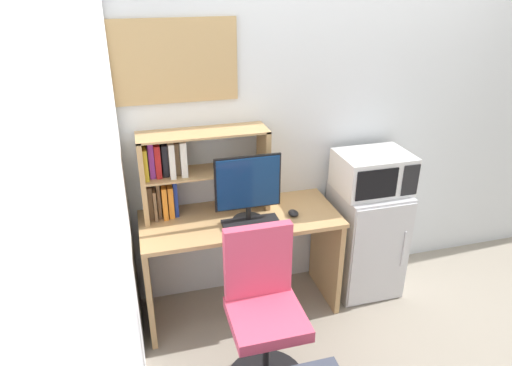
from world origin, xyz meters
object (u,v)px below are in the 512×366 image
object	(u,v)px
microwave	(373,172)
desk_chair	(264,319)
mini_fridge	(365,239)
wall_corkboard	(173,62)
hutch_bookshelf	(184,170)
monitor	(248,188)
computer_mouse	(293,213)
keyboard	(250,222)

from	to	relation	value
microwave	desk_chair	bearing A→B (deg)	-145.85
mini_fridge	wall_corkboard	xyz separation A→B (m)	(-1.30, 0.24, 1.33)
hutch_bookshelf	monitor	distance (m)	0.45
desk_chair	wall_corkboard	bearing A→B (deg)	109.09
hutch_bookshelf	microwave	xyz separation A→B (m)	(1.30, -0.14, -0.11)
microwave	monitor	bearing A→B (deg)	-174.23
mini_fridge	microwave	distance (m)	0.55
hutch_bookshelf	computer_mouse	world-z (taller)	hutch_bookshelf
hutch_bookshelf	computer_mouse	size ratio (longest dim) A/B	9.70
hutch_bookshelf	keyboard	distance (m)	0.55
monitor	microwave	size ratio (longest dim) A/B	0.92
hutch_bookshelf	mini_fridge	xyz separation A→B (m)	(1.30, -0.15, -0.65)
hutch_bookshelf	wall_corkboard	bearing A→B (deg)	92.65
monitor	desk_chair	size ratio (longest dim) A/B	0.47
hutch_bookshelf	mini_fridge	bearing A→B (deg)	-6.40
computer_mouse	keyboard	bearing A→B (deg)	-175.38
keyboard	wall_corkboard	distance (m)	1.11
hutch_bookshelf	wall_corkboard	xyz separation A→B (m)	(-0.00, 0.10, 0.67)
microwave	desk_chair	xyz separation A→B (m)	(-0.99, -0.67, -0.51)
computer_mouse	mini_fridge	world-z (taller)	mini_fridge
wall_corkboard	microwave	bearing A→B (deg)	-10.50
monitor	desk_chair	distance (m)	0.80
computer_mouse	microwave	size ratio (longest dim) A/B	0.17
desk_chair	wall_corkboard	distance (m)	1.61
keyboard	computer_mouse	bearing A→B (deg)	4.62
monitor	mini_fridge	xyz separation A→B (m)	(0.93, 0.09, -0.59)
monitor	keyboard	size ratio (longest dim) A/B	1.24
keyboard	microwave	size ratio (longest dim) A/B	0.74
keyboard	mini_fridge	bearing A→B (deg)	7.35
hutch_bookshelf	mini_fridge	size ratio (longest dim) A/B	1.02
microwave	wall_corkboard	world-z (taller)	wall_corkboard
keyboard	microwave	world-z (taller)	microwave
monitor	wall_corkboard	distance (m)	0.90
monitor	keyboard	world-z (taller)	monitor
computer_mouse	mini_fridge	size ratio (longest dim) A/B	0.10
monitor	microwave	distance (m)	0.93
hutch_bookshelf	computer_mouse	distance (m)	0.78
hutch_bookshelf	computer_mouse	xyz separation A→B (m)	(0.68, -0.24, -0.29)
monitor	keyboard	xyz separation A→B (m)	(0.01, -0.03, -0.23)
desk_chair	mini_fridge	bearing A→B (deg)	34.03
wall_corkboard	monitor	bearing A→B (deg)	-41.69
keyboard	computer_mouse	distance (m)	0.30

